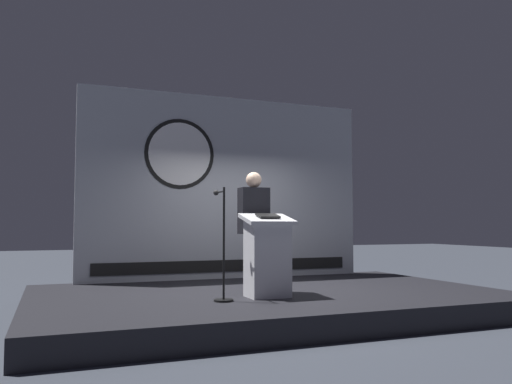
# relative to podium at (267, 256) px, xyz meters

# --- Properties ---
(ground_plane) EXTENTS (40.00, 40.00, 0.00)m
(ground_plane) POSITION_rel_podium_xyz_m (0.25, 0.56, -0.83)
(ground_plane) COLOR #383D47
(stage_platform) EXTENTS (6.40, 4.00, 0.30)m
(stage_platform) POSITION_rel_podium_xyz_m (0.25, 0.56, -0.68)
(stage_platform) COLOR black
(stage_platform) RESTS_ON ground
(banner_display) EXTENTS (5.07, 0.12, 3.19)m
(banner_display) POSITION_rel_podium_xyz_m (0.23, 2.41, 1.06)
(banner_display) COLOR #B2B7C1
(banner_display) RESTS_ON stage_platform
(podium) EXTENTS (0.64, 0.50, 1.08)m
(podium) POSITION_rel_podium_xyz_m (0.00, 0.00, 0.00)
(podium) COLOR silver
(podium) RESTS_ON stage_platform
(speaker_person) EXTENTS (0.40, 0.26, 1.66)m
(speaker_person) POSITION_rel_podium_xyz_m (-0.00, 0.48, 0.32)
(speaker_person) COLOR black
(speaker_person) RESTS_ON stage_platform
(microphone_stand) EXTENTS (0.24, 0.49, 1.39)m
(microphone_stand) POSITION_rel_podium_xyz_m (-0.64, -0.10, -0.05)
(microphone_stand) COLOR black
(microphone_stand) RESTS_ON stage_platform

